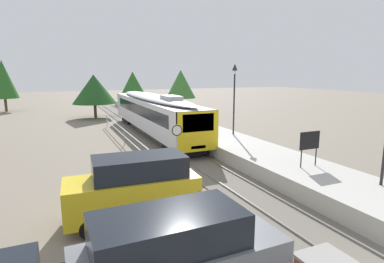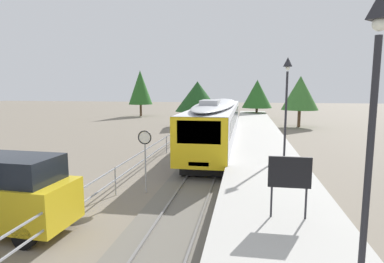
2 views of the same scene
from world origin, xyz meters
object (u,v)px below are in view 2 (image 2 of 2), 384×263
object	(u,v)px
platform_notice_board	(290,174)
speed_limit_sign	(145,146)
commuter_train	(217,120)
platform_lamp_mid_platform	(287,88)
platform_lamp_near_end	(375,88)
parked_van_yellow	(0,193)

from	to	relation	value
platform_notice_board	speed_limit_sign	world-z (taller)	speed_limit_sign
commuter_train	speed_limit_sign	xyz separation A→B (m)	(-2.10, -11.52, -0.02)
commuter_train	platform_lamp_mid_platform	xyz separation A→B (m)	(4.35, -6.73, 2.48)
platform_lamp_near_end	platform_notice_board	size ratio (longest dim) A/B	2.97
commuter_train	platform_lamp_near_end	world-z (taller)	platform_lamp_near_end
commuter_train	platform_lamp_mid_platform	world-z (taller)	platform_lamp_mid_platform
platform_lamp_mid_platform	commuter_train	bearing A→B (deg)	122.87
platform_lamp_near_end	platform_notice_board	distance (m)	4.18
commuter_train	speed_limit_sign	distance (m)	11.71
platform_lamp_near_end	platform_lamp_mid_platform	world-z (taller)	same
platform_notice_board	parked_van_yellow	world-z (taller)	platform_notice_board
speed_limit_sign	parked_van_yellow	xyz separation A→B (m)	(-3.42, -4.42, -0.83)
platform_lamp_near_end	platform_lamp_mid_platform	bearing A→B (deg)	90.00
platform_lamp_near_end	parked_van_yellow	size ratio (longest dim) A/B	1.07
platform_notice_board	parked_van_yellow	xyz separation A→B (m)	(-8.99, -0.46, -0.89)
parked_van_yellow	platform_notice_board	bearing A→B (deg)	2.90
commuter_train	platform_lamp_near_end	bearing A→B (deg)	-76.95
commuter_train	parked_van_yellow	xyz separation A→B (m)	(-5.52, -15.94, -0.85)
platform_lamp_near_end	platform_lamp_mid_platform	distance (m)	12.03
commuter_train	speed_limit_sign	bearing A→B (deg)	-100.35
platform_lamp_near_end	speed_limit_sign	bearing A→B (deg)	131.69
platform_lamp_near_end	commuter_train	bearing A→B (deg)	103.05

